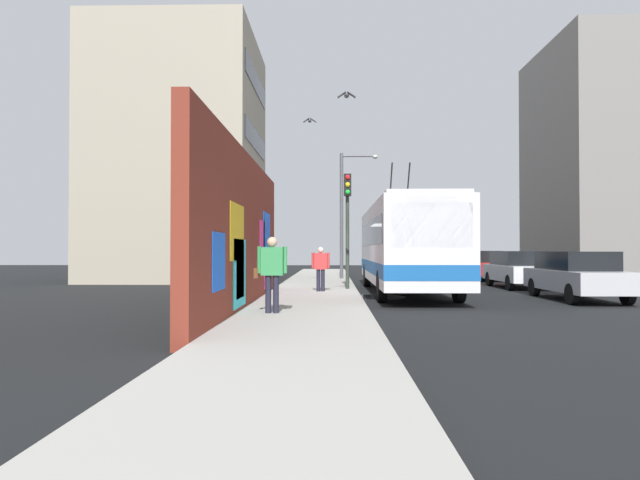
# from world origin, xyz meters

# --- Properties ---
(ground_plane) EXTENTS (80.00, 80.00, 0.00)m
(ground_plane) POSITION_xyz_m (0.00, 0.00, 0.00)
(ground_plane) COLOR black
(sidewalk_slab) EXTENTS (48.00, 3.20, 0.15)m
(sidewalk_slab) POSITION_xyz_m (0.00, 1.60, 0.07)
(sidewalk_slab) COLOR #9E9B93
(sidewalk_slab) RESTS_ON ground_plane
(graffiti_wall) EXTENTS (13.16, 0.32, 4.25)m
(graffiti_wall) POSITION_xyz_m (-4.42, 3.35, 2.11)
(graffiti_wall) COLOR maroon
(graffiti_wall) RESTS_ON ground_plane
(building_far_left) EXTENTS (9.00, 8.20, 13.14)m
(building_far_left) POSITION_xyz_m (10.85, 9.20, 6.57)
(building_far_left) COLOR #9E937F
(building_far_left) RESTS_ON ground_plane
(building_far_right) EXTENTS (10.16, 8.50, 14.75)m
(building_far_right) POSITION_xyz_m (16.88, -17.00, 7.38)
(building_far_right) COLOR gray
(building_far_right) RESTS_ON ground_plane
(city_bus) EXTENTS (11.77, 2.67, 5.11)m
(city_bus) POSITION_xyz_m (1.49, -1.80, 1.85)
(city_bus) COLOR silver
(city_bus) RESTS_ON ground_plane
(parked_car_silver) EXTENTS (4.83, 1.85, 1.58)m
(parked_car_silver) POSITION_xyz_m (-1.32, -7.00, 0.84)
(parked_car_silver) COLOR #B7B7BC
(parked_car_silver) RESTS_ON ground_plane
(parked_car_white) EXTENTS (4.51, 1.86, 1.58)m
(parked_car_white) POSITION_xyz_m (4.46, -7.00, 0.83)
(parked_car_white) COLOR white
(parked_car_white) RESTS_ON ground_plane
(parked_car_red) EXTENTS (4.51, 1.75, 1.58)m
(parked_car_red) POSITION_xyz_m (10.57, -7.00, 0.83)
(parked_car_red) COLOR #B21E19
(parked_car_red) RESTS_ON ground_plane
(parked_car_dark_gray) EXTENTS (4.28, 1.78, 1.58)m
(parked_car_dark_gray) POSITION_xyz_m (16.30, -7.00, 0.83)
(parked_car_dark_gray) COLOR #38383D
(parked_car_dark_gray) RESTS_ON ground_plane
(pedestrian_near_wall) EXTENTS (0.24, 0.78, 1.79)m
(pedestrian_near_wall) POSITION_xyz_m (-6.64, 2.35, 1.21)
(pedestrian_near_wall) COLOR #1E1E2D
(pedestrian_near_wall) RESTS_ON sidewalk_slab
(pedestrian_midblock) EXTENTS (0.22, 0.65, 1.58)m
(pedestrian_midblock) POSITION_xyz_m (0.39, 1.35, 1.07)
(pedestrian_midblock) COLOR #1E1E2D
(pedestrian_midblock) RESTS_ON sidewalk_slab
(traffic_light) EXTENTS (0.49, 0.28, 4.39)m
(traffic_light) POSITION_xyz_m (1.63, 0.35, 3.09)
(traffic_light) COLOR #2D382D
(traffic_light) RESTS_ON sidewalk_slab
(street_lamp) EXTENTS (0.44, 1.98, 6.51)m
(street_lamp) POSITION_xyz_m (9.58, 0.22, 3.92)
(street_lamp) COLOR #4C4C51
(street_lamp) RESTS_ON sidewalk_slab
(flying_pigeons) EXTENTS (6.70, 5.25, 3.75)m
(flying_pigeons) POSITION_xyz_m (-0.97, -0.18, 7.56)
(flying_pigeons) COLOR #47474C
(curbside_puddle) EXTENTS (2.08, 2.08, 0.00)m
(curbside_puddle) POSITION_xyz_m (-0.23, -0.60, 0.00)
(curbside_puddle) COLOR black
(curbside_puddle) RESTS_ON ground_plane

